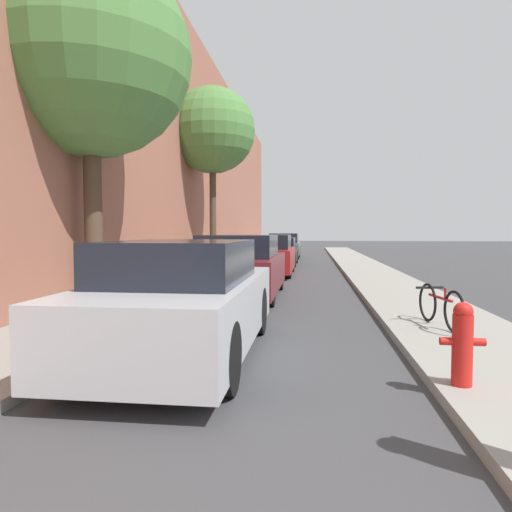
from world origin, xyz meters
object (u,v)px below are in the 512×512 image
object	(u,v)px
fire_hydrant	(462,343)
parked_car_black	(279,252)
parked_car_maroon	(240,267)
parked_car_grey	(284,246)
bicycle	(440,306)
street_tree_far	(212,131)
parked_car_silver	(184,301)
street_tree_near	(90,56)
parked_car_red	(266,256)

from	to	relation	value
fire_hydrant	parked_car_black	bearing A→B (deg)	99.97
parked_car_maroon	parked_car_black	size ratio (longest dim) A/B	1.06
parked_car_grey	bicycle	distance (m)	19.66
parked_car_maroon	parked_car_black	distance (m)	10.47
parked_car_maroon	parked_car_black	world-z (taller)	parked_car_maroon
parked_car_black	street_tree_far	distance (m)	6.70
parked_car_silver	parked_car_grey	xyz separation A→B (m)	(-0.02, 20.97, -0.01)
parked_car_maroon	fire_hydrant	distance (m)	7.01
parked_car_silver	parked_car_black	bearing A→B (deg)	89.80
fire_hydrant	bicycle	distance (m)	2.77
parked_car_maroon	street_tree_near	size ratio (longest dim) A/B	0.65
street_tree_near	fire_hydrant	world-z (taller)	street_tree_near
parked_car_silver	parked_car_grey	size ratio (longest dim) A/B	1.07
parked_car_red	street_tree_far	world-z (taller)	street_tree_far
parked_car_silver	street_tree_far	world-z (taller)	street_tree_far
parked_car_maroon	parked_car_grey	world-z (taller)	parked_car_maroon
parked_car_grey	street_tree_near	xyz separation A→B (m)	(-2.64, -18.01, 4.23)
parked_car_black	fire_hydrant	world-z (taller)	parked_car_black
parked_car_black	parked_car_grey	distance (m)	5.30
parked_car_maroon	bicycle	distance (m)	5.10
parked_car_black	fire_hydrant	bearing A→B (deg)	-80.03
parked_car_silver	fire_hydrant	xyz separation A→B (m)	(3.00, -1.08, -0.17)
parked_car_red	parked_car_grey	world-z (taller)	parked_car_grey
parked_car_silver	parked_car_red	size ratio (longest dim) A/B	1.02
parked_car_grey	fire_hydrant	size ratio (longest dim) A/B	5.00
parked_car_red	fire_hydrant	xyz separation A→B (m)	(3.04, -11.86, -0.16)
street_tree_far	bicycle	size ratio (longest dim) A/B	4.61
parked_car_red	parked_car_black	distance (m)	4.90
parked_car_silver	fire_hydrant	bearing A→B (deg)	-19.83
bicycle	parked_car_grey	bearing A→B (deg)	90.54
street_tree_far	bicycle	world-z (taller)	street_tree_far
parked_car_maroon	street_tree_far	xyz separation A→B (m)	(-2.05, 6.26, 4.63)
parked_car_silver	parked_car_black	size ratio (longest dim) A/B	1.01
parked_car_maroon	street_tree_far	distance (m)	8.05
parked_car_maroon	fire_hydrant	world-z (taller)	parked_car_maroon
street_tree_near	fire_hydrant	bearing A→B (deg)	-35.52
parked_car_red	parked_car_grey	bearing A→B (deg)	89.93
parked_car_black	bicycle	bearing A→B (deg)	-76.11
parked_car_red	street_tree_near	distance (m)	9.27
bicycle	parked_car_silver	bearing A→B (deg)	-165.01
parked_car_red	parked_car_black	bearing A→B (deg)	88.95
parked_car_silver	parked_car_maroon	bearing A→B (deg)	91.15
street_tree_far	bicycle	xyz separation A→B (m)	(5.68, -9.83, -4.90)
parked_car_maroon	bicycle	size ratio (longest dim) A/B	2.97
parked_car_red	fire_hydrant	bearing A→B (deg)	-75.64
parked_car_silver	bicycle	xyz separation A→B (m)	(3.53, 1.63, -0.26)
parked_car_silver	parked_car_grey	bearing A→B (deg)	90.06
parked_car_grey	street_tree_near	size ratio (longest dim) A/B	0.58
parked_car_black	street_tree_far	bearing A→B (deg)	-117.66
parked_car_red	street_tree_far	bearing A→B (deg)	161.98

